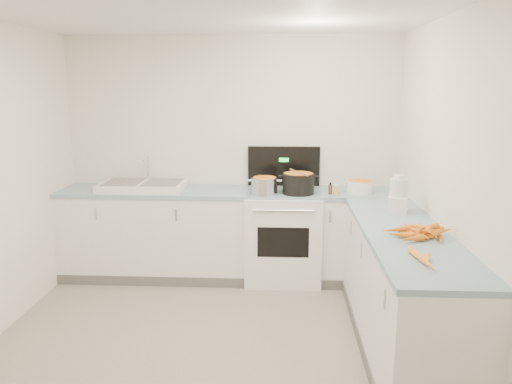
{
  "coord_description": "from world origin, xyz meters",
  "views": [
    {
      "loc": [
        0.53,
        -3.28,
        1.98
      ],
      "look_at": [
        0.3,
        1.1,
        1.05
      ],
      "focal_mm": 35.0,
      "sensor_mm": 36.0,
      "label": 1
    }
  ],
  "objects_px": {
    "sink": "(143,185)",
    "food_processor": "(398,196)",
    "black_pot": "(298,185)",
    "spice_jar": "(336,190)",
    "extract_bottle": "(330,189)",
    "mixing_bowl": "(359,187)",
    "steel_pot": "(265,187)",
    "stove": "(283,235)"
  },
  "relations": [
    {
      "from": "sink",
      "to": "food_processor",
      "type": "relative_size",
      "value": 2.68
    },
    {
      "from": "sink",
      "to": "black_pot",
      "type": "bearing_deg",
      "value": -4.93
    },
    {
      "from": "sink",
      "to": "spice_jar",
      "type": "distance_m",
      "value": 1.97
    },
    {
      "from": "black_pot",
      "to": "spice_jar",
      "type": "bearing_deg",
      "value": -2.9
    },
    {
      "from": "extract_bottle",
      "to": "black_pot",
      "type": "bearing_deg",
      "value": 179.16
    },
    {
      "from": "mixing_bowl",
      "to": "extract_bottle",
      "type": "relative_size",
      "value": 2.87
    },
    {
      "from": "steel_pot",
      "to": "extract_bottle",
      "type": "xyz_separation_m",
      "value": [
        0.65,
        0.04,
        -0.03
      ]
    },
    {
      "from": "food_processor",
      "to": "stove",
      "type": "bearing_deg",
      "value": 139.39
    },
    {
      "from": "mixing_bowl",
      "to": "food_processor",
      "type": "bearing_deg",
      "value": -74.94
    },
    {
      "from": "steel_pot",
      "to": "spice_jar",
      "type": "distance_m",
      "value": 0.71
    },
    {
      "from": "stove",
      "to": "mixing_bowl",
      "type": "height_order",
      "value": "stove"
    },
    {
      "from": "extract_bottle",
      "to": "food_processor",
      "type": "distance_m",
      "value": 0.86
    },
    {
      "from": "steel_pot",
      "to": "food_processor",
      "type": "bearing_deg",
      "value": -29.72
    },
    {
      "from": "food_processor",
      "to": "mixing_bowl",
      "type": "bearing_deg",
      "value": 105.06
    },
    {
      "from": "sink",
      "to": "food_processor",
      "type": "xyz_separation_m",
      "value": [
        2.41,
        -0.84,
        0.1
      ]
    },
    {
      "from": "stove",
      "to": "spice_jar",
      "type": "xyz_separation_m",
      "value": [
        0.52,
        -0.14,
        0.51
      ]
    },
    {
      "from": "stove",
      "to": "mixing_bowl",
      "type": "bearing_deg",
      "value": -4.12
    },
    {
      "from": "spice_jar",
      "to": "sink",
      "type": "bearing_deg",
      "value": 175.46
    },
    {
      "from": "extract_bottle",
      "to": "mixing_bowl",
      "type": "bearing_deg",
      "value": 13.88
    },
    {
      "from": "extract_bottle",
      "to": "spice_jar",
      "type": "relative_size",
      "value": 1.14
    },
    {
      "from": "mixing_bowl",
      "to": "extract_bottle",
      "type": "bearing_deg",
      "value": -166.12
    },
    {
      "from": "steel_pot",
      "to": "extract_bottle",
      "type": "relative_size",
      "value": 2.72
    },
    {
      "from": "black_pot",
      "to": "spice_jar",
      "type": "distance_m",
      "value": 0.38
    },
    {
      "from": "stove",
      "to": "extract_bottle",
      "type": "relative_size",
      "value": 14.46
    },
    {
      "from": "extract_bottle",
      "to": "stove",
      "type": "bearing_deg",
      "value": 164.62
    },
    {
      "from": "black_pot",
      "to": "extract_bottle",
      "type": "bearing_deg",
      "value": -0.84
    },
    {
      "from": "stove",
      "to": "sink",
      "type": "relative_size",
      "value": 1.58
    },
    {
      "from": "spice_jar",
      "to": "black_pot",
      "type": "bearing_deg",
      "value": 177.1
    },
    {
      "from": "stove",
      "to": "spice_jar",
      "type": "relative_size",
      "value": 16.44
    },
    {
      "from": "black_pot",
      "to": "mixing_bowl",
      "type": "height_order",
      "value": "black_pot"
    },
    {
      "from": "stove",
      "to": "spice_jar",
      "type": "distance_m",
      "value": 0.74
    },
    {
      "from": "food_processor",
      "to": "spice_jar",
      "type": "bearing_deg",
      "value": 122.88
    },
    {
      "from": "stove",
      "to": "mixing_bowl",
      "type": "relative_size",
      "value": 5.03
    },
    {
      "from": "black_pot",
      "to": "mixing_bowl",
      "type": "xyz_separation_m",
      "value": [
        0.61,
        0.07,
        -0.03
      ]
    },
    {
      "from": "stove",
      "to": "steel_pot",
      "type": "xyz_separation_m",
      "value": [
        -0.19,
        -0.17,
        0.54
      ]
    },
    {
      "from": "black_pot",
      "to": "mixing_bowl",
      "type": "bearing_deg",
      "value": 6.35
    },
    {
      "from": "sink",
      "to": "steel_pot",
      "type": "height_order",
      "value": "sink"
    },
    {
      "from": "extract_bottle",
      "to": "steel_pot",
      "type": "bearing_deg",
      "value": -176.37
    },
    {
      "from": "mixing_bowl",
      "to": "spice_jar",
      "type": "relative_size",
      "value": 3.27
    },
    {
      "from": "steel_pot",
      "to": "food_processor",
      "type": "height_order",
      "value": "food_processor"
    },
    {
      "from": "mixing_bowl",
      "to": "extract_bottle",
      "type": "height_order",
      "value": "mixing_bowl"
    },
    {
      "from": "stove",
      "to": "food_processor",
      "type": "xyz_separation_m",
      "value": [
        0.96,
        -0.82,
        0.6
      ]
    }
  ]
}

